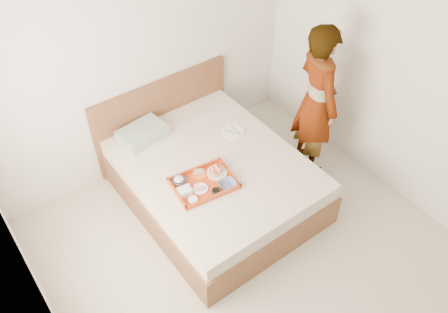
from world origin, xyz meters
TOP-DOWN VIEW (x-y plane):
  - ground at (0.00, 0.00)m, footprint 3.50×4.00m
  - ceiling at (0.00, 0.00)m, footprint 3.50×4.00m
  - wall_back at (0.00, 2.00)m, footprint 3.50×0.01m
  - wall_left at (-1.75, 0.00)m, footprint 0.01×4.00m
  - wall_right at (1.75, 0.00)m, footprint 0.01×4.00m
  - bed at (0.12, 1.00)m, footprint 1.65×2.00m
  - headboard at (0.12, 1.97)m, footprint 1.65×0.06m
  - pillow at (-0.25, 1.74)m, footprint 0.51×0.38m
  - tray at (-0.13, 0.80)m, footprint 0.62×0.49m
  - prawn_plate at (0.05, 0.84)m, footprint 0.22×0.22m
  - navy_bowl_big at (0.03, 0.65)m, footprint 0.18×0.18m
  - sauce_dish at (-0.11, 0.65)m, footprint 0.09×0.09m
  - meat_plate at (-0.19, 0.77)m, footprint 0.16×0.16m
  - bread_plate at (-0.09, 0.93)m, footprint 0.16×0.16m
  - salad_bowl at (-0.31, 0.96)m, footprint 0.14×0.14m
  - plastic_tub at (-0.34, 0.82)m, footprint 0.13×0.11m
  - cheese_round at (-0.33, 0.69)m, footprint 0.09×0.09m
  - dinner_plate at (0.55, 1.24)m, footprint 0.28×0.28m
  - person at (1.28, 0.81)m, footprint 0.56×0.72m

SIDE VIEW (x-z plane):
  - ground at x=0.00m, z-range -0.01..0.01m
  - bed at x=0.12m, z-range 0.00..0.53m
  - headboard at x=0.12m, z-range 0.00..0.95m
  - dinner_plate at x=0.55m, z-range 0.53..0.54m
  - meat_plate at x=-0.19m, z-range 0.55..0.56m
  - bread_plate at x=-0.09m, z-range 0.55..0.56m
  - prawn_plate at x=0.05m, z-range 0.55..0.56m
  - tray at x=-0.13m, z-range 0.53..0.58m
  - cheese_round at x=-0.33m, z-range 0.55..0.57m
  - sauce_dish at x=-0.11m, z-range 0.55..0.58m
  - salad_bowl at x=-0.31m, z-range 0.55..0.59m
  - navy_bowl_big at x=0.03m, z-range 0.55..0.59m
  - plastic_tub at x=-0.34m, z-range 0.55..0.60m
  - pillow at x=-0.25m, z-range 0.53..0.64m
  - person at x=1.28m, z-range 0.00..1.72m
  - wall_back at x=0.00m, z-range 0.00..2.60m
  - wall_left at x=-1.75m, z-range 0.00..2.60m
  - wall_right at x=1.75m, z-range 0.00..2.60m
  - ceiling at x=0.00m, z-range 2.60..2.60m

